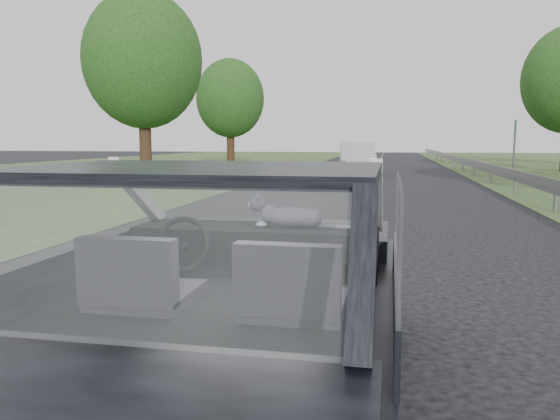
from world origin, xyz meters
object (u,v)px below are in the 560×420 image
at_px(subject_car, 229,293).
at_px(cat, 292,216).
at_px(other_car, 357,158).
at_px(highway_sign, 514,145).

distance_m(subject_car, cat, 0.76).
relative_size(cat, other_car, 0.11).
relative_size(cat, highway_sign, 0.19).
relative_size(subject_car, cat, 7.88).
height_order(cat, other_car, other_car).
xyz_separation_m(other_car, highway_sign, (7.87, 4.31, 0.57)).
distance_m(cat, other_car, 22.67).
bearing_deg(other_car, subject_car, -94.51).
xyz_separation_m(cat, other_car, (-0.97, 22.65, -0.34)).
bearing_deg(other_car, cat, -93.86).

